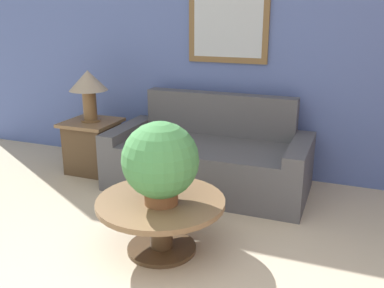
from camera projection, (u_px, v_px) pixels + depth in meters
The scene contains 6 objects.
wall_back at pixel (268, 51), 4.27m from camera, with size 7.69×0.09×2.60m.
couch_main at pixel (209, 159), 4.23m from camera, with size 1.94×0.91×0.89m.
coffee_table at pixel (161, 213), 3.08m from camera, with size 0.93×0.93×0.41m.
side_table at pixel (93, 146), 4.65m from camera, with size 0.54×0.54×0.56m.
table_lamp at pixel (88, 85), 4.45m from camera, with size 0.40×0.40×0.54m.
potted_plant_on_table at pixel (160, 162), 2.90m from camera, with size 0.53×0.53×0.58m.
Camera 1 is at (0.86, -1.07, 1.70)m, focal length 40.00 mm.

